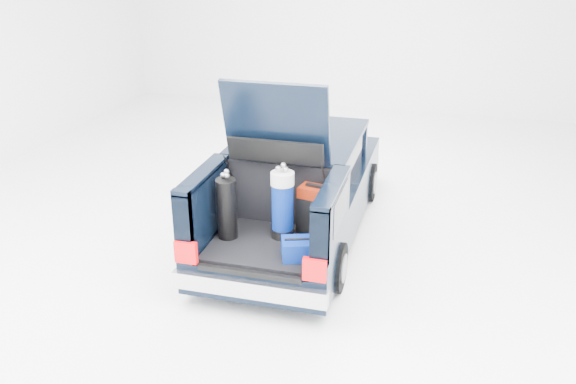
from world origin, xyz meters
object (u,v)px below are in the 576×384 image
(red_suitcase, at_px, (315,211))
(blue_duffel, at_px, (303,249))
(black_golf_bag, at_px, (227,208))
(car, at_px, (299,187))
(blue_golf_bag, at_px, (283,204))

(red_suitcase, distance_m, blue_duffel, 0.66)
(black_golf_bag, bearing_deg, red_suitcase, 5.23)
(car, bearing_deg, blue_duffel, -74.70)
(red_suitcase, bearing_deg, blue_golf_bag, -141.88)
(red_suitcase, relative_size, blue_golf_bag, 0.68)
(car, bearing_deg, black_golf_bag, -107.23)
(car, height_order, red_suitcase, car)
(red_suitcase, xyz_separation_m, blue_duffel, (0.00, -0.63, -0.19))
(red_suitcase, height_order, black_golf_bag, black_golf_bag)
(car, distance_m, red_suitcase, 1.32)
(blue_golf_bag, height_order, blue_duffel, blue_golf_bag)
(blue_duffel, bearing_deg, red_suitcase, 70.67)
(red_suitcase, distance_m, blue_golf_bag, 0.42)
(car, distance_m, blue_duffel, 1.90)
(black_golf_bag, distance_m, blue_golf_bag, 0.67)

